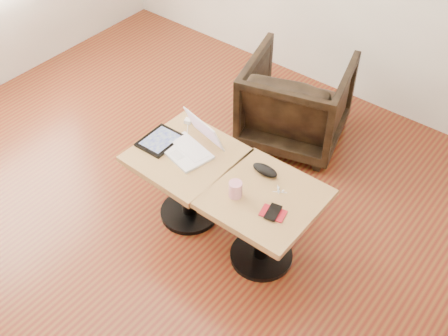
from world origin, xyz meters
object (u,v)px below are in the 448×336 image
Objects in this scene: striped_cup at (235,189)px; armchair at (296,101)px; side_table_left at (187,169)px; side_table_right at (264,213)px; laptop at (191,144)px.

armchair is at bearing 106.57° from striped_cup.
armchair is (0.10, 1.13, -0.07)m from side_table_left.
side_table_left is 1.03× the size of side_table_right.
armchair reaches higher than striped_cup.
armchair is at bearing 98.01° from laptop.
striped_cup is 0.13× the size of armchair.
armchair reaches higher than side_table_left.
laptop reaches higher than side_table_right.
laptop is (-0.60, 0.05, 0.18)m from side_table_right.
laptop reaches higher than striped_cup.
laptop is 3.73× the size of striped_cup.
side_table_right is at bearing 35.26° from striped_cup.
side_table_left is 0.60m from side_table_right.
striped_cup is (0.46, -0.10, 0.19)m from side_table_left.
striped_cup is 1.31m from armchair.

